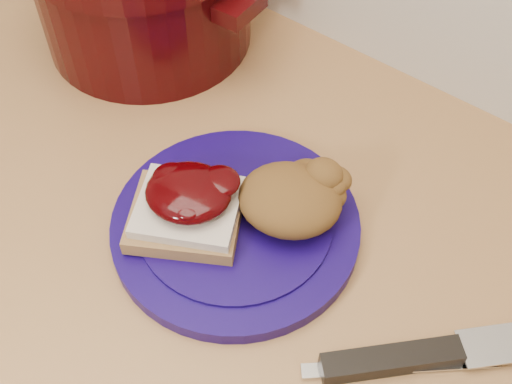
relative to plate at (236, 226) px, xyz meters
The scene contains 5 objects.
plate is the anchor object (origin of this frame).
sandwich 0.06m from the plate, 140.83° to the right, with size 0.14×0.13×0.05m.
stuffing_mound 0.06m from the plate, 42.88° to the left, with size 0.10×0.09×0.05m, color brown.
chef_knife 0.22m from the plate, ahead, with size 0.25×0.26×0.02m.
butter_knife 0.20m from the plate, ahead, with size 0.17×0.01×0.00m, color silver.
Camera 1 is at (0.26, 1.21, 1.43)m, focal length 45.00 mm.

